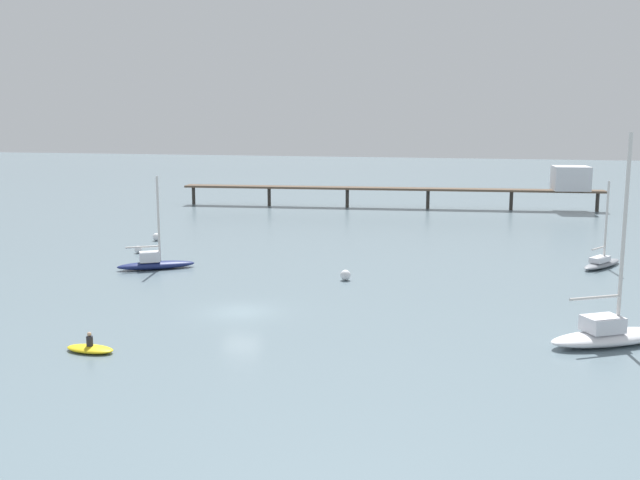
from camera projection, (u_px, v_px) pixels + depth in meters
ground_plane at (241, 312)px, 47.75m from camera, size 400.00×400.00×0.00m
pier at (496, 183)px, 101.25m from camera, size 60.43×10.00×6.29m
sailboat_navy at (155, 262)px, 61.32m from camera, size 6.38×4.82×7.97m
sailboat_gray at (602, 261)px, 62.08m from camera, size 4.34×5.87×7.49m
sailboat_white at (610, 332)px, 40.71m from camera, size 7.84×6.02×12.01m
dinghy_yellow at (90, 348)px, 39.47m from camera, size 2.91×1.42×1.14m
mooring_buoy_outer at (156, 237)px, 75.74m from camera, size 0.82×0.82×0.82m
mooring_buoy_mid at (138, 250)px, 68.68m from camera, size 0.71×0.71×0.71m
mooring_buoy_far at (345, 275)px, 57.06m from camera, size 0.85×0.85×0.85m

